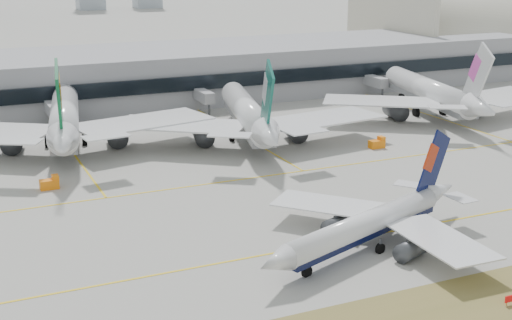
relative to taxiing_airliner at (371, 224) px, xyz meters
name	(u,v)px	position (x,y,z in m)	size (l,w,h in m)	color
ground	(289,236)	(-9.49, 8.82, -3.78)	(3000.00, 3000.00, 0.00)	#99978F
taxiing_airliner	(371,224)	(0.00, 0.00, 0.00)	(44.92, 38.03, 15.68)	white
widebody_eva	(64,120)	(-32.31, 77.70, 2.70)	(67.30, 66.68, 24.37)	white
widebody_cathay	(249,116)	(8.28, 65.40, 2.39)	(63.25, 63.06, 23.22)	white
widebody_china_air	(433,94)	(64.44, 69.30, 2.44)	(64.29, 63.86, 23.40)	white
terminal	(116,77)	(-9.49, 123.65, 3.72)	(280.00, 43.10, 15.00)	gray
hangar	(478,61)	(145.07, 143.82, -3.64)	(91.00, 60.00, 60.00)	beige
hold_sign_right	(512,298)	(6.31, -23.18, -2.90)	(2.20, 0.15, 1.35)	red
gse_c	(377,143)	(32.81, 47.79, -2.73)	(3.55, 2.00, 2.60)	orange
gse_b	(50,183)	(-40.34, 48.41, -2.73)	(3.55, 2.00, 2.60)	orange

